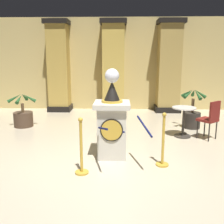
# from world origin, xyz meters

# --- Properties ---
(ground_plane) EXTENTS (12.66, 12.66, 0.00)m
(ground_plane) POSITION_xyz_m (0.00, 0.00, 0.00)
(ground_plane) COLOR beige
(back_wall) EXTENTS (12.66, 0.16, 3.41)m
(back_wall) POSITION_xyz_m (0.00, 5.38, 1.71)
(back_wall) COLOR tan
(back_wall) RESTS_ON ground_plane
(pedestal_clock) EXTENTS (0.70, 0.70, 1.78)m
(pedestal_clock) POSITION_xyz_m (0.09, 0.46, 0.71)
(pedestal_clock) COLOR beige
(pedestal_clock) RESTS_ON ground_plane
(stanchion_near) EXTENTS (0.24, 0.24, 1.01)m
(stanchion_near) POSITION_xyz_m (-0.42, -0.35, 0.35)
(stanchion_near) COLOR gold
(stanchion_near) RESTS_ON ground_plane
(stanchion_far) EXTENTS (0.24, 0.24, 1.02)m
(stanchion_far) POSITION_xyz_m (1.04, 0.03, 0.35)
(stanchion_far) COLOR gold
(stanchion_far) RESTS_ON ground_plane
(velvet_rope) EXTENTS (0.96, 0.94, 0.22)m
(velvet_rope) POSITION_xyz_m (0.31, -0.16, 0.79)
(velvet_rope) COLOR #141947
(column_left) EXTENTS (0.87, 0.87, 3.28)m
(column_left) POSITION_xyz_m (-2.01, 5.01, 1.63)
(column_left) COLOR black
(column_left) RESTS_ON ground_plane
(column_right) EXTENTS (0.94, 0.94, 3.28)m
(column_right) POSITION_xyz_m (2.01, 5.01, 1.63)
(column_right) COLOR black
(column_right) RESTS_ON ground_plane
(column_centre_rear) EXTENTS (0.93, 0.93, 3.28)m
(column_centre_rear) POSITION_xyz_m (0.00, 5.01, 1.63)
(column_centre_rear) COLOR black
(column_centre_rear) RESTS_ON ground_plane
(potted_palm_left) EXTENTS (0.81, 0.81, 1.00)m
(potted_palm_left) POSITION_xyz_m (-2.56, 2.66, 0.29)
(potted_palm_left) COLOR #4C3828
(potted_palm_left) RESTS_ON ground_plane
(potted_palm_right) EXTENTS (0.72, 0.73, 1.15)m
(potted_palm_right) POSITION_xyz_m (2.30, 2.66, 0.35)
(potted_palm_right) COLOR #2D2823
(potted_palm_right) RESTS_ON ground_plane
(cafe_table) EXTENTS (0.59, 0.59, 0.76)m
(cafe_table) POSITION_xyz_m (1.85, 1.83, 0.49)
(cafe_table) COLOR #332D28
(cafe_table) RESTS_ON ground_plane
(cafe_chair_red) EXTENTS (0.56, 0.56, 0.96)m
(cafe_chair_red) POSITION_xyz_m (2.45, 1.62, 0.57)
(cafe_chair_red) COLOR black
(cafe_chair_red) RESTS_ON ground_plane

